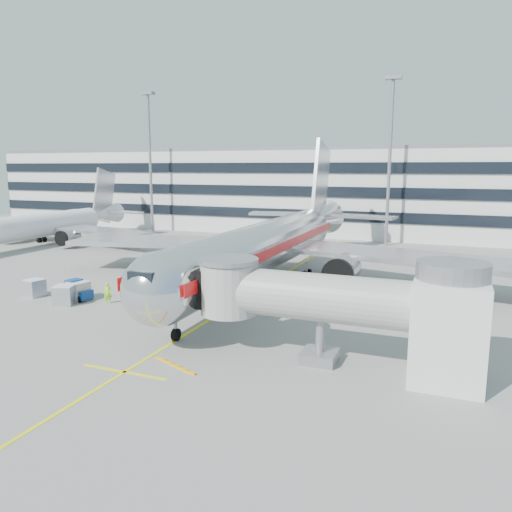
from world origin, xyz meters
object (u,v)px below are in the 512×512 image
at_px(cargo_container_front, 65,295).
at_px(ramp_worker, 108,293).
at_px(main_jet, 272,243).
at_px(baggage_tug, 77,291).
at_px(belt_loader, 165,290).
at_px(cargo_container_left, 78,291).
at_px(cargo_container_right, 35,288).

relative_size(cargo_container_front, ramp_worker, 1.13).
distance_m(main_jet, baggage_tug, 19.97).
relative_size(main_jet, cargo_container_front, 23.98).
distance_m(belt_loader, ramp_worker, 5.45).
height_order(cargo_container_left, cargo_container_front, cargo_container_front).
relative_size(baggage_tug, ramp_worker, 1.42).
distance_m(belt_loader, cargo_container_right, 12.36).
relative_size(baggage_tug, cargo_container_right, 1.47).
bearing_deg(belt_loader, main_jet, 50.35).
distance_m(cargo_container_left, cargo_container_right, 4.87).
bearing_deg(ramp_worker, baggage_tug, 142.65).
bearing_deg(ramp_worker, belt_loader, 15.96).
bearing_deg(cargo_container_right, cargo_container_left, 5.13).
xyz_separation_m(cargo_container_left, ramp_worker, (3.25, 0.11, 0.06)).
relative_size(main_jet, baggage_tug, 19.10).
relative_size(belt_loader, cargo_container_right, 2.32).
bearing_deg(cargo_container_left, ramp_worker, 1.98).
distance_m(baggage_tug, cargo_container_front, 1.78).
xyz_separation_m(belt_loader, ramp_worker, (-3.24, -4.37, 0.38)).
xyz_separation_m(main_jet, cargo_container_left, (-14.05, -13.61, -3.35)).
height_order(main_jet, ramp_worker, main_jet).
distance_m(cargo_container_front, ramp_worker, 3.79).
relative_size(belt_loader, baggage_tug, 1.58).
bearing_deg(cargo_container_right, ramp_worker, 3.87).
bearing_deg(cargo_container_left, cargo_container_right, -174.87).
bearing_deg(cargo_container_right, baggage_tug, 6.69).
bearing_deg(belt_loader, cargo_container_front, -136.99).
distance_m(cargo_container_right, ramp_worker, 8.12).
bearing_deg(ramp_worker, main_jet, 13.83).
relative_size(main_jet, ramp_worker, 27.10).
xyz_separation_m(belt_loader, baggage_tug, (-6.74, -4.38, 0.25)).
relative_size(main_jet, cargo_container_right, 28.02).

